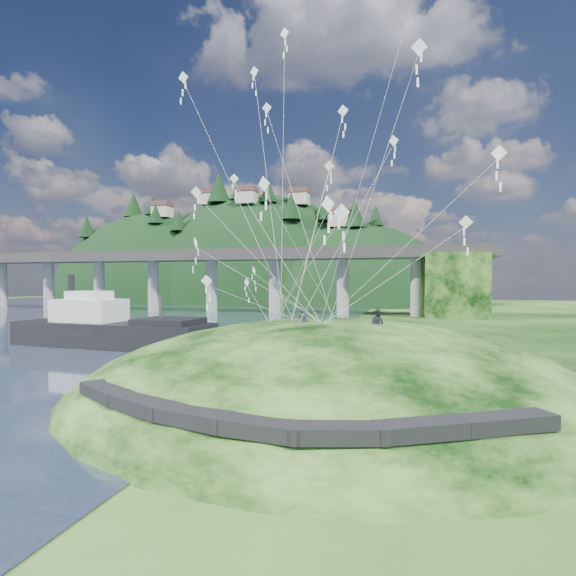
# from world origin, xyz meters

# --- Properties ---
(ground) EXTENTS (320.00, 320.00, 0.00)m
(ground) POSITION_xyz_m (0.00, 0.00, 0.00)
(ground) COLOR black
(ground) RESTS_ON ground
(grass_hill) EXTENTS (36.00, 32.00, 13.00)m
(grass_hill) POSITION_xyz_m (8.00, 2.00, -1.50)
(grass_hill) COLOR black
(grass_hill) RESTS_ON ground
(footpath) EXTENTS (22.29, 5.84, 0.83)m
(footpath) POSITION_xyz_m (7.46, -9.74, 2.08)
(footpath) COLOR black
(footpath) RESTS_ON ground
(bridge) EXTENTS (160.00, 11.00, 15.00)m
(bridge) POSITION_xyz_m (-26.46, 70.07, 9.70)
(bridge) COLOR #2D2B2B
(bridge) RESTS_ON ground
(far_ridge) EXTENTS (153.00, 70.00, 94.50)m
(far_ridge) POSITION_xyz_m (-43.58, 122.17, -7.44)
(far_ridge) COLOR black
(far_ridge) RESTS_ON ground
(work_barge) EXTENTS (24.02, 7.93, 8.28)m
(work_barge) POSITION_xyz_m (-20.21, 16.95, 2.07)
(work_barge) COLOR black
(work_barge) RESTS_ON ground
(wooden_dock) EXTENTS (15.18, 6.09, 1.08)m
(wooden_dock) POSITION_xyz_m (-2.25, 3.82, 0.47)
(wooden_dock) COLOR #392917
(wooden_dock) RESTS_ON ground
(kite_flyers) EXTENTS (5.56, 1.25, 1.88)m
(kite_flyers) POSITION_xyz_m (9.71, 0.84, 5.84)
(kite_flyers) COLOR #292B37
(kite_flyers) RESTS_ON ground
(kite_swarm) EXTENTS (21.19, 17.58, 20.66)m
(kite_swarm) POSITION_xyz_m (6.99, 1.67, 15.69)
(kite_swarm) COLOR white
(kite_swarm) RESTS_ON ground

